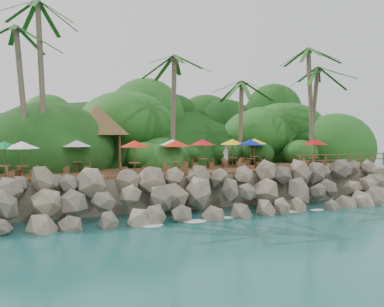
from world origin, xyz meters
name	(u,v)px	position (x,y,z in m)	size (l,w,h in m)	color
ground	(231,219)	(0.00, 0.00, 0.00)	(140.00, 140.00, 0.00)	#19514F
land_base	(153,174)	(0.00, 16.00, 1.05)	(32.00, 25.20, 2.10)	gray
jungle_hill	(134,177)	(0.00, 23.50, 0.00)	(44.80, 28.00, 15.40)	#143811
seawall	(216,194)	(0.00, 2.00, 1.15)	(29.00, 4.00, 2.30)	gray
terrace	(192,171)	(0.00, 6.00, 2.20)	(26.00, 5.00, 0.20)	brown
jungle_foliage	(156,186)	(0.00, 15.00, 0.00)	(44.00, 16.00, 12.00)	#143811
foam_line	(228,217)	(0.00, 0.30, 0.03)	(25.20, 0.80, 0.06)	white
palms	(197,49)	(1.42, 8.57, 11.15)	(29.35, 7.02, 12.60)	brown
palapa	(97,120)	(-5.92, 10.01, 5.79)	(4.85, 4.85, 4.60)	brown
dining_clusters	(176,145)	(-1.27, 5.66, 4.02)	(22.81, 4.98, 2.07)	brown
railing	(344,159)	(11.13, 3.65, 2.91)	(8.30, 0.10, 1.00)	brown
waiter	(226,156)	(2.98, 6.75, 3.12)	(0.60, 0.39, 1.65)	white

